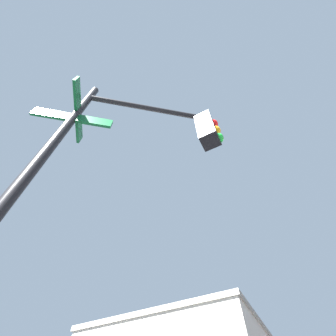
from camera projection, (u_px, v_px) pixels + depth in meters
The scene contains 1 object.
traffic_signal_near at pixel (134, 145), 2.96m from camera, with size 2.25×1.87×5.74m.
Camera 1 is at (-4.75, -8.00, 1.51)m, focal length 23.97 mm.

